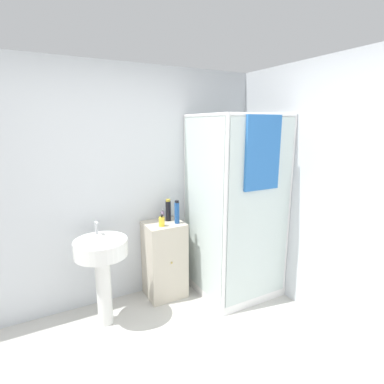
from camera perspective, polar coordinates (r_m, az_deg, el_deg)
wall_back at (r=3.23m, az=-14.89°, el=0.74°), size 6.40×0.06×2.50m
wall_right at (r=2.86m, az=31.00°, el=-2.23°), size 0.06×6.40×2.50m
shower_enclosure at (r=3.43m, az=7.98°, el=-9.86°), size 0.85×0.88×2.01m
vanity_cabinet at (r=3.43m, az=-5.26°, el=-12.67°), size 0.42×0.39×0.85m
sink at (r=2.99m, az=-16.80°, el=-12.28°), size 0.49×0.49×0.99m
soap_dispenser at (r=3.16m, az=-5.79°, el=-5.60°), size 0.06×0.06×0.13m
shampoo_bottle_tall_black at (r=3.31m, az=-4.56°, el=-3.49°), size 0.06×0.06×0.25m
shampoo_bottle_blue at (r=3.22m, az=-2.89°, el=-3.87°), size 0.05×0.05×0.25m
lotion_bottle_white at (r=3.36m, az=-5.62°, el=-4.45°), size 0.04×0.04×0.13m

